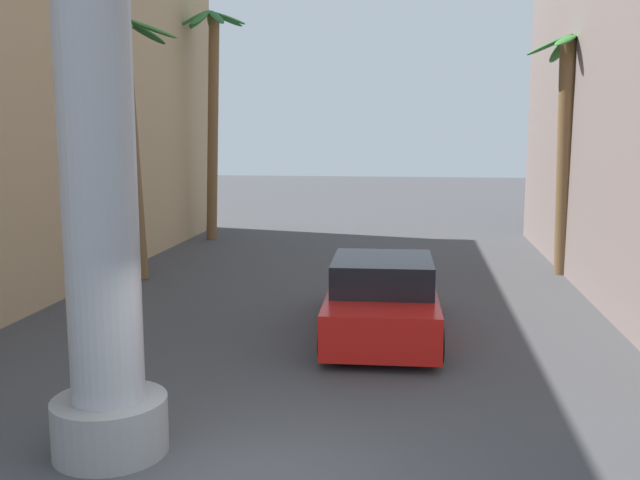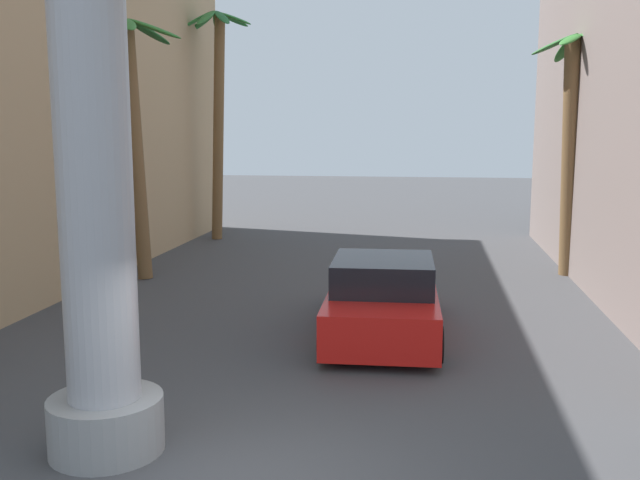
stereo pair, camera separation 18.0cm
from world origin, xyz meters
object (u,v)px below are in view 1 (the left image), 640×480
Objects in this scene: car_lead at (382,298)px; palm_tree_mid_left at (129,120)px; palm_tree_far_left at (212,101)px; neon_sign_pole at (91,13)px; palm_tree_mid_right at (567,135)px; street_lamp at (636,112)px.

palm_tree_mid_left is at bearing 147.70° from car_lead.
neon_sign_pole is at bearing -78.20° from palm_tree_far_left.
palm_tree_far_left is 1.25× the size of palm_tree_mid_right.
car_lead is (-4.36, 0.62, -3.58)m from street_lamp.
street_lamp reaches higher than palm_tree_mid_left.
neon_sign_pole is 9.10m from street_lamp.
palm_tree_mid_right is at bearing 54.27° from car_lead.
neon_sign_pole is 14.51m from palm_tree_mid_right.
neon_sign_pole is 1.43× the size of palm_tree_far_left.
palm_tree_mid_left is (-3.78, 10.10, -1.05)m from neon_sign_pole.
street_lamp is 1.07× the size of palm_tree_mid_right.
palm_tree_mid_left is (-6.87, 4.34, 3.54)m from car_lead.
neon_sign_pole is at bearing -118.26° from car_lead.
street_lamp reaches higher than palm_tree_mid_right.
neon_sign_pole is at bearing -69.49° from palm_tree_mid_left.
palm_tree_mid_right is (11.50, 2.10, -0.39)m from palm_tree_mid_left.
street_lamp reaches higher than car_lead.
street_lamp is 16.45m from palm_tree_far_left.
palm_tree_mid_right is (4.63, 6.44, 3.14)m from car_lead.
palm_tree_mid_right is at bearing -24.19° from palm_tree_far_left.
car_lead is at bearing 171.88° from street_lamp.
palm_tree_mid_left reaches higher than car_lead.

